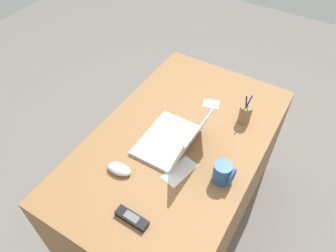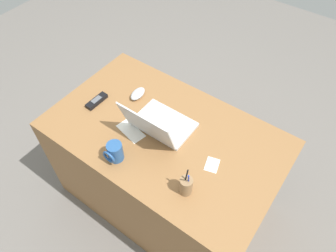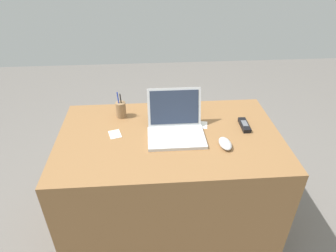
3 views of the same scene
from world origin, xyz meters
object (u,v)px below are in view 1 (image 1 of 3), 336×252
(cordless_phone, at_px, (132,218))
(laptop, at_px, (175,139))
(coffee_mug_white, at_px, (223,173))
(computer_mouse, at_px, (119,169))
(pen_holder, at_px, (245,114))

(cordless_phone, bearing_deg, laptop, -173.79)
(coffee_mug_white, bearing_deg, cordless_phone, -32.73)
(laptop, height_order, computer_mouse, laptop)
(coffee_mug_white, height_order, pen_holder, pen_holder)
(computer_mouse, height_order, cordless_phone, computer_mouse)
(computer_mouse, height_order, pen_holder, pen_holder)
(laptop, distance_m, computer_mouse, 0.29)
(laptop, distance_m, cordless_phone, 0.42)
(laptop, relative_size, computer_mouse, 2.78)
(computer_mouse, relative_size, pen_holder, 0.69)
(cordless_phone, relative_size, pen_holder, 0.85)
(computer_mouse, xyz_separation_m, coffee_mug_white, (-0.19, 0.41, 0.03))
(laptop, bearing_deg, coffee_mug_white, 76.55)
(laptop, xyz_separation_m, pen_holder, (-0.32, 0.22, 0.00))
(computer_mouse, xyz_separation_m, pen_holder, (-0.57, 0.35, 0.03))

